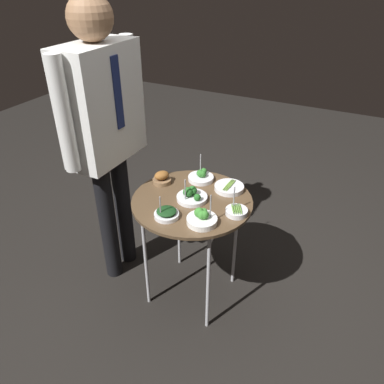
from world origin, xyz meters
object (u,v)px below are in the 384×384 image
object	(u,v)px
serving_cart	(192,207)
bowl_spinach_far_rim	(166,213)
bowl_broccoli_back_right	(201,177)
bowl_roast_near_rim	(162,178)
bowl_asparagus_center	(236,211)
waiter_figure	(103,119)
bowl_broccoli_front_left	(191,196)
bowl_asparagus_front_right	(229,187)
bowl_broccoli_mid_left	(202,218)

from	to	relation	value
serving_cart	bowl_spinach_far_rim	bearing A→B (deg)	168.16
bowl_broccoli_back_right	bowl_roast_near_rim	bearing A→B (deg)	125.30
bowl_roast_near_rim	serving_cart	bearing A→B (deg)	-108.79
bowl_asparagus_center	waiter_figure	distance (m)	0.91
bowl_broccoli_front_left	serving_cart	bearing A→B (deg)	-66.38
bowl_asparagus_front_right	bowl_broccoli_mid_left	bearing A→B (deg)	179.90
bowl_roast_near_rim	bowl_spinach_far_rim	xyz separation A→B (m)	(-0.29, -0.20, -0.01)
bowl_roast_near_rim	bowl_broccoli_front_left	bearing A→B (deg)	-109.35
bowl_asparagus_center	bowl_spinach_far_rim	size ratio (longest dim) A/B	1.09
bowl_asparagus_front_right	bowl_spinach_far_rim	distance (m)	0.44
bowl_asparagus_center	bowl_broccoli_front_left	distance (m)	0.28
bowl_spinach_far_rim	waiter_figure	bearing A→B (deg)	68.66
bowl_broccoli_mid_left	bowl_roast_near_rim	bearing A→B (deg)	56.91
bowl_broccoli_front_left	bowl_broccoli_back_right	xyz separation A→B (m)	(0.22, 0.05, -0.00)
bowl_asparagus_front_right	bowl_roast_near_rim	world-z (taller)	bowl_roast_near_rim
serving_cart	bowl_spinach_far_rim	distance (m)	0.22
bowl_asparagus_center	bowl_broccoli_back_right	size ratio (longest dim) A/B	0.97
bowl_asparagus_front_right	bowl_roast_near_rim	distance (m)	0.40
bowl_asparagus_center	bowl_broccoli_mid_left	world-z (taller)	bowl_broccoli_mid_left
bowl_asparagus_center	bowl_spinach_far_rim	world-z (taller)	bowl_asparagus_center
serving_cart	bowl_broccoli_front_left	xyz separation A→B (m)	(-0.00, 0.00, 0.08)
bowl_spinach_far_rim	bowl_broccoli_front_left	bearing A→B (deg)	-11.02
serving_cart	bowl_broccoli_front_left	size ratio (longest dim) A/B	4.17
bowl_broccoli_mid_left	bowl_broccoli_front_left	bearing A→B (deg)	41.07
bowl_broccoli_back_right	serving_cart	bearing A→B (deg)	-166.98
bowl_broccoli_mid_left	bowl_broccoli_back_right	world-z (taller)	bowl_broccoli_mid_left
bowl_broccoli_back_right	bowl_broccoli_front_left	bearing A→B (deg)	-167.89
bowl_spinach_far_rim	bowl_broccoli_mid_left	bearing A→B (deg)	-78.73
serving_cart	bowl_asparagus_front_right	size ratio (longest dim) A/B	4.19
serving_cart	bowl_broccoli_front_left	distance (m)	0.08
bowl_roast_near_rim	bowl_asparagus_front_right	bearing A→B (deg)	-74.16
serving_cart	bowl_broccoli_front_left	bearing A→B (deg)	113.62
serving_cart	waiter_figure	size ratio (longest dim) A/B	0.41
bowl_roast_near_rim	bowl_spinach_far_rim	distance (m)	0.35
bowl_broccoli_mid_left	bowl_broccoli_back_right	bearing A→B (deg)	26.45
bowl_broccoli_front_left	waiter_figure	bearing A→B (deg)	90.31
bowl_broccoli_back_right	bowl_roast_near_rim	world-z (taller)	bowl_broccoli_back_right
serving_cart	bowl_broccoli_mid_left	size ratio (longest dim) A/B	4.42
bowl_asparagus_center	bowl_broccoli_mid_left	xyz separation A→B (m)	(-0.15, 0.13, 0.01)
serving_cart	bowl_broccoli_back_right	size ratio (longest dim) A/B	4.64
waiter_figure	bowl_spinach_far_rim	bearing A→B (deg)	-111.34
bowl_spinach_far_rim	bowl_broccoli_back_right	bearing A→B (deg)	1.03
bowl_broccoli_front_left	bowl_spinach_far_rim	world-z (taller)	bowl_broccoli_front_left
bowl_broccoli_mid_left	bowl_spinach_far_rim	world-z (taller)	bowl_broccoli_mid_left
bowl_spinach_far_rim	bowl_asparagus_front_right	bearing A→B (deg)	-25.05
bowl_broccoli_front_left	bowl_roast_near_rim	size ratio (longest dim) A/B	1.53
bowl_asparagus_center	bowl_spinach_far_rim	xyz separation A→B (m)	(-0.19, 0.31, 0.00)
waiter_figure	bowl_roast_near_rim	bearing A→B (deg)	-74.46
bowl_asparagus_center	waiter_figure	world-z (taller)	waiter_figure
bowl_broccoli_front_left	bowl_roast_near_rim	xyz separation A→B (m)	(0.08, 0.24, 0.01)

